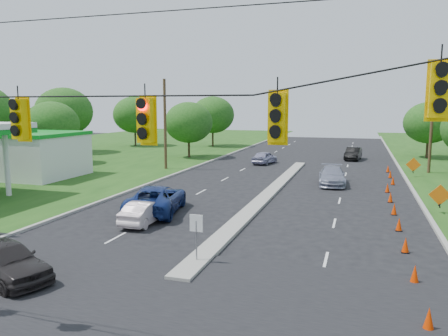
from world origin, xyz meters
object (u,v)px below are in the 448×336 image
(white_sedan, at_px, (145,212))
(blue_pickup, at_px, (157,199))
(gas_station, at_px, (0,150))
(black_sedan, at_px, (5,260))

(white_sedan, height_order, blue_pickup, blue_pickup)
(gas_station, height_order, white_sedan, gas_station)
(black_sedan, bearing_deg, gas_station, 64.94)
(black_sedan, bearing_deg, blue_pickup, 16.69)
(gas_station, relative_size, white_sedan, 5.17)
(blue_pickup, bearing_deg, black_sedan, 74.68)
(black_sedan, xyz_separation_m, white_sedan, (1.20, 8.59, -0.12))
(gas_station, height_order, black_sedan, gas_station)
(blue_pickup, bearing_deg, white_sedan, 89.32)
(gas_station, bearing_deg, blue_pickup, -20.73)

